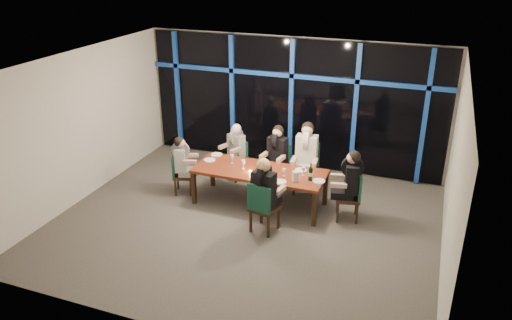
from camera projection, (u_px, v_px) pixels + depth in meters
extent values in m
plane|color=#57524D|center=(245.00, 223.00, 9.41)|extent=(7.00, 7.00, 0.00)
cube|color=silver|center=(293.00, 103.00, 11.39)|extent=(7.00, 0.04, 3.00)
cube|color=silver|center=(155.00, 234.00, 6.24)|extent=(7.00, 0.04, 3.00)
cube|color=silver|center=(81.00, 126.00, 9.94)|extent=(0.04, 6.00, 3.00)
cube|color=silver|center=(455.00, 179.00, 7.69)|extent=(0.04, 6.00, 3.00)
cube|color=white|center=(243.00, 65.00, 8.22)|extent=(7.00, 6.00, 0.04)
cube|color=black|center=(292.00, 104.00, 11.34)|extent=(6.86, 0.04, 2.94)
cube|color=#143E9B|center=(178.00, 92.00, 12.23)|extent=(0.10, 0.10, 2.94)
cube|color=#143E9B|center=(232.00, 98.00, 11.77)|extent=(0.10, 0.10, 2.94)
cube|color=#143E9B|center=(291.00, 104.00, 11.30)|extent=(0.10, 0.10, 2.94)
cube|color=#143E9B|center=(355.00, 111.00, 10.83)|extent=(0.10, 0.10, 2.94)
cube|color=#143E9B|center=(425.00, 119.00, 10.37)|extent=(0.10, 0.10, 2.94)
cube|color=#143E9B|center=(292.00, 76.00, 11.04)|extent=(6.86, 0.10, 0.10)
cube|color=#FF2D14|center=(345.00, 77.00, 11.00)|extent=(0.60, 0.05, 0.35)
cube|color=maroon|center=(260.00, 172.00, 9.81)|extent=(2.60, 1.00, 0.06)
cube|color=black|center=(194.00, 188.00, 9.98)|extent=(0.08, 0.08, 0.69)
cube|color=black|center=(314.00, 209.00, 9.19)|extent=(0.08, 0.08, 0.69)
cube|color=black|center=(213.00, 171.00, 10.74)|extent=(0.08, 0.08, 0.69)
cube|color=black|center=(325.00, 189.00, 9.94)|extent=(0.08, 0.08, 0.69)
cube|color=black|center=(235.00, 162.00, 11.04)|extent=(0.52, 0.52, 0.05)
cube|color=#174C39|center=(241.00, 150.00, 11.06)|extent=(0.39, 0.19, 0.45)
cube|color=black|center=(225.00, 171.00, 11.11)|extent=(0.05, 0.05, 0.38)
cube|color=black|center=(236.00, 175.00, 10.91)|extent=(0.05, 0.05, 0.38)
cube|color=black|center=(235.00, 167.00, 11.33)|extent=(0.05, 0.05, 0.38)
cube|color=black|center=(246.00, 171.00, 11.13)|extent=(0.05, 0.05, 0.38)
cube|color=black|center=(276.00, 169.00, 10.61)|extent=(0.50, 0.50, 0.06)
cube|color=#174C39|center=(281.00, 154.00, 10.66)|extent=(0.45, 0.11, 0.49)
cube|color=black|center=(265.00, 180.00, 10.64)|extent=(0.04, 0.04, 0.41)
cube|color=black|center=(280.00, 184.00, 10.48)|extent=(0.04, 0.04, 0.41)
cube|color=black|center=(273.00, 174.00, 10.92)|extent=(0.04, 0.04, 0.41)
cube|color=black|center=(287.00, 177.00, 10.77)|extent=(0.04, 0.04, 0.41)
cube|color=black|center=(305.00, 171.00, 10.39)|extent=(0.53, 0.53, 0.07)
cube|color=#174C39|center=(308.00, 154.00, 10.47)|extent=(0.49, 0.10, 0.54)
cube|color=black|center=(294.00, 185.00, 10.37)|extent=(0.05, 0.05, 0.46)
cube|color=black|center=(313.00, 187.00, 10.27)|extent=(0.05, 0.05, 0.46)
cube|color=black|center=(298.00, 177.00, 10.71)|extent=(0.05, 0.05, 0.46)
cube|color=black|center=(316.00, 179.00, 10.62)|extent=(0.05, 0.05, 0.46)
cube|color=black|center=(184.00, 176.00, 10.40)|extent=(0.50, 0.50, 0.05)
cube|color=#174C39|center=(174.00, 165.00, 10.31)|extent=(0.17, 0.39, 0.44)
cube|color=black|center=(191.00, 188.00, 10.34)|extent=(0.04, 0.04, 0.37)
cube|color=black|center=(193.00, 181.00, 10.63)|extent=(0.04, 0.04, 0.37)
cube|color=black|center=(175.00, 188.00, 10.35)|extent=(0.04, 0.04, 0.37)
cube|color=black|center=(178.00, 181.00, 10.64)|extent=(0.04, 0.04, 0.37)
cube|color=black|center=(348.00, 198.00, 9.39)|extent=(0.53, 0.53, 0.06)
cube|color=#174C39|center=(360.00, 186.00, 9.26)|extent=(0.15, 0.44, 0.49)
cube|color=black|center=(337.00, 204.00, 9.67)|extent=(0.05, 0.05, 0.41)
cube|color=black|center=(338.00, 213.00, 9.35)|extent=(0.05, 0.05, 0.41)
cube|color=black|center=(356.00, 205.00, 9.62)|extent=(0.05, 0.05, 0.41)
cube|color=black|center=(357.00, 214.00, 9.30)|extent=(0.05, 0.05, 0.41)
cube|color=black|center=(265.00, 208.00, 8.99)|extent=(0.54, 0.54, 0.06)
cube|color=#174C39|center=(259.00, 199.00, 8.72)|extent=(0.46, 0.14, 0.51)
cube|color=black|center=(278.00, 218.00, 9.14)|extent=(0.05, 0.05, 0.43)
cube|color=black|center=(261.00, 213.00, 9.32)|extent=(0.05, 0.05, 0.43)
cube|color=black|center=(268.00, 227.00, 8.86)|extent=(0.05, 0.05, 0.43)
cube|color=black|center=(251.00, 222.00, 9.03)|extent=(0.05, 0.05, 0.43)
cube|color=black|center=(232.00, 160.00, 10.93)|extent=(0.44, 0.47, 0.13)
cube|color=black|center=(236.00, 145.00, 10.91)|extent=(0.41, 0.33, 0.50)
cylinder|color=black|center=(236.00, 137.00, 10.83)|extent=(0.22, 0.38, 0.38)
sphere|color=tan|center=(235.00, 130.00, 10.75)|extent=(0.19, 0.19, 0.19)
sphere|color=silver|center=(237.00, 129.00, 10.77)|extent=(0.21, 0.21, 0.21)
cube|color=tan|center=(223.00, 146.00, 10.87)|extent=(0.16, 0.28, 0.07)
cube|color=tan|center=(235.00, 150.00, 10.65)|extent=(0.16, 0.28, 0.07)
cube|color=black|center=(274.00, 166.00, 10.48)|extent=(0.41, 0.46, 0.14)
cube|color=black|center=(278.00, 150.00, 10.47)|extent=(0.42, 0.29, 0.55)
cylinder|color=black|center=(278.00, 140.00, 10.39)|extent=(0.16, 0.42, 0.41)
sphere|color=tan|center=(277.00, 132.00, 10.30)|extent=(0.21, 0.21, 0.21)
sphere|color=black|center=(278.00, 130.00, 10.32)|extent=(0.23, 0.23, 0.23)
cube|color=tan|center=(264.00, 155.00, 10.40)|extent=(0.12, 0.30, 0.08)
cube|color=tan|center=(281.00, 159.00, 10.23)|extent=(0.12, 0.30, 0.08)
cube|color=silver|center=(304.00, 169.00, 10.23)|extent=(0.43, 0.49, 0.15)
cube|color=silver|center=(307.00, 150.00, 10.24)|extent=(0.46, 0.30, 0.61)
cylinder|color=silver|center=(307.00, 139.00, 10.15)|extent=(0.15, 0.46, 0.46)
sphere|color=tan|center=(307.00, 130.00, 10.05)|extent=(0.23, 0.23, 0.23)
sphere|color=black|center=(308.00, 128.00, 10.08)|extent=(0.25, 0.25, 0.25)
cube|color=tan|center=(294.00, 161.00, 10.13)|extent=(0.12, 0.33, 0.09)
cube|color=tan|center=(315.00, 163.00, 10.02)|extent=(0.12, 0.33, 0.09)
cube|color=black|center=(188.00, 172.00, 10.37)|extent=(0.45, 0.42, 0.12)
cube|color=black|center=(181.00, 159.00, 10.26)|extent=(0.32, 0.40, 0.49)
cylinder|color=black|center=(180.00, 150.00, 10.18)|extent=(0.38, 0.20, 0.37)
sphere|color=tan|center=(181.00, 143.00, 10.11)|extent=(0.18, 0.18, 0.18)
sphere|color=black|center=(179.00, 142.00, 10.11)|extent=(0.20, 0.20, 0.20)
cube|color=tan|center=(190.00, 162.00, 10.08)|extent=(0.27, 0.15, 0.07)
cube|color=tan|center=(192.00, 155.00, 10.41)|extent=(0.27, 0.15, 0.07)
cube|color=black|center=(342.00, 193.00, 9.37)|extent=(0.48, 0.44, 0.14)
cube|color=black|center=(352.00, 178.00, 9.22)|extent=(0.32, 0.44, 0.55)
cylinder|color=black|center=(353.00, 167.00, 9.13)|extent=(0.42, 0.19, 0.41)
sphere|color=tan|center=(352.00, 158.00, 9.06)|extent=(0.21, 0.21, 0.21)
sphere|color=black|center=(355.00, 157.00, 9.05)|extent=(0.23, 0.23, 0.23)
cube|color=tan|center=(338.00, 176.00, 9.46)|extent=(0.31, 0.14, 0.08)
cube|color=tan|center=(339.00, 185.00, 9.10)|extent=(0.31, 0.14, 0.08)
cube|color=black|center=(268.00, 200.00, 9.05)|extent=(0.44, 0.49, 0.14)
cube|color=black|center=(264.00, 187.00, 8.79)|extent=(0.45, 0.32, 0.57)
cylinder|color=black|center=(264.00, 176.00, 8.70)|extent=(0.18, 0.44, 0.43)
sphere|color=tan|center=(264.00, 166.00, 8.64)|extent=(0.21, 0.21, 0.21)
sphere|color=tan|center=(263.00, 165.00, 8.60)|extent=(0.23, 0.23, 0.23)
cube|color=tan|center=(280.00, 190.00, 8.92)|extent=(0.14, 0.32, 0.08)
cube|color=tan|center=(261.00, 185.00, 9.12)|extent=(0.14, 0.32, 0.08)
cylinder|color=white|center=(217.00, 155.00, 10.51)|extent=(0.24, 0.24, 0.01)
cylinder|color=white|center=(264.00, 165.00, 10.03)|extent=(0.24, 0.24, 0.01)
cylinder|color=white|center=(301.00, 170.00, 9.79)|extent=(0.24, 0.24, 0.01)
cylinder|color=white|center=(210.00, 160.00, 10.25)|extent=(0.24, 0.24, 0.01)
cylinder|color=white|center=(319.00, 181.00, 9.34)|extent=(0.24, 0.24, 0.01)
cylinder|color=white|center=(280.00, 182.00, 9.31)|extent=(0.24, 0.24, 0.01)
cylinder|color=black|center=(311.00, 174.00, 9.34)|extent=(0.08, 0.08, 0.25)
cylinder|color=black|center=(311.00, 166.00, 9.27)|extent=(0.03, 0.03, 0.09)
cylinder|color=silver|center=(311.00, 174.00, 9.34)|extent=(0.08, 0.08, 0.07)
cylinder|color=silver|center=(295.00, 176.00, 9.30)|extent=(0.11, 0.11, 0.20)
cylinder|color=silver|center=(298.00, 176.00, 9.27)|extent=(0.02, 0.02, 0.14)
cylinder|color=#FEA14C|center=(250.00, 171.00, 9.72)|extent=(0.05, 0.05, 0.03)
cylinder|color=silver|center=(243.00, 169.00, 9.87)|extent=(0.07, 0.07, 0.01)
cylinder|color=silver|center=(243.00, 166.00, 9.84)|extent=(0.01, 0.01, 0.11)
cylinder|color=silver|center=(243.00, 162.00, 9.81)|extent=(0.07, 0.07, 0.07)
cylinder|color=white|center=(262.00, 168.00, 9.90)|extent=(0.07, 0.07, 0.01)
cylinder|color=white|center=(263.00, 165.00, 9.87)|extent=(0.01, 0.01, 0.11)
cylinder|color=white|center=(263.00, 161.00, 9.84)|extent=(0.08, 0.08, 0.08)
cylinder|color=white|center=(284.00, 176.00, 9.56)|extent=(0.06, 0.06, 0.01)
cylinder|color=white|center=(284.00, 174.00, 9.54)|extent=(0.01, 0.01, 0.09)
cylinder|color=white|center=(284.00, 170.00, 9.51)|extent=(0.06, 0.06, 0.06)
cylinder|color=silver|center=(232.00, 163.00, 10.11)|extent=(0.07, 0.07, 0.01)
cylinder|color=silver|center=(232.00, 161.00, 10.09)|extent=(0.01, 0.01, 0.10)
cylinder|color=silver|center=(232.00, 157.00, 10.06)|extent=(0.07, 0.07, 0.07)
cylinder|color=silver|center=(303.00, 175.00, 9.57)|extent=(0.06, 0.06, 0.01)
cylinder|color=silver|center=(303.00, 173.00, 9.55)|extent=(0.01, 0.01, 0.10)
cylinder|color=silver|center=(304.00, 169.00, 9.52)|extent=(0.07, 0.07, 0.07)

